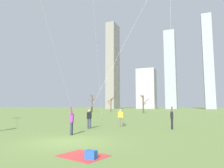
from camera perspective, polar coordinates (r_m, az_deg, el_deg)
ground_plane at (r=11.41m, az=-12.09°, el=-15.98°), size 400.00×400.00×0.00m
kite_flyer_midfield_right_red at (r=11.83m, az=-14.84°, el=1.25°), size 3.24×13.01×16.71m
kite_flyer_foreground_right_white at (r=19.19m, az=16.81°, el=1.26°), size 0.96×8.70×17.09m
kite_flyer_midfield_center_teal at (r=18.83m, az=-0.48°, el=2.54°), size 5.37×9.90×18.65m
bystander_watching_nearby at (r=18.68m, az=2.48°, el=-9.47°), size 0.51×0.22×1.62m
picnic_spot at (r=7.95m, az=-7.07°, el=-19.75°), size 2.08×1.79×0.31m
bare_tree_center at (r=50.99m, az=9.05°, el=-5.46°), size 2.33×2.96×4.72m
bare_tree_rightmost at (r=58.69m, az=-5.76°, el=-5.38°), size 2.24×1.59×5.29m
bare_tree_leftmost at (r=56.93m, az=-0.33°, el=-5.82°), size 2.62×2.09×4.55m
skyline_mid_tower_right at (r=124.83m, az=0.24°, el=5.29°), size 5.59×10.52×53.84m
skyline_wide_slab at (r=124.16m, az=26.06°, el=5.99°), size 5.24×6.72×53.81m
skyline_tall_tower at (r=130.22m, az=9.96°, el=-1.36°), size 11.70×9.83×25.64m
skyline_short_annex at (r=122.98m, az=16.59°, el=4.01°), size 6.26×8.25×46.57m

